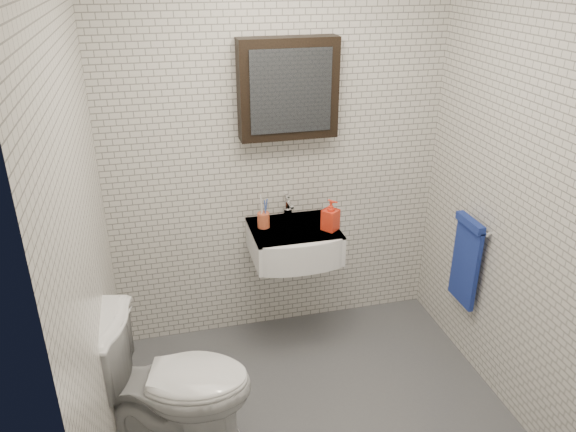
% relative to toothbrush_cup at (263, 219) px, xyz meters
% --- Properties ---
extents(ground, '(2.20, 2.00, 0.01)m').
position_rel_toothbrush_cup_xyz_m(ground, '(0.14, -0.83, -0.90)').
color(ground, '#52545A').
rests_on(ground, ground).
extents(room_shell, '(2.22, 2.02, 2.51)m').
position_rel_toothbrush_cup_xyz_m(room_shell, '(0.14, -0.83, 0.56)').
color(room_shell, silver).
rests_on(room_shell, ground).
extents(washbasin, '(0.55, 0.50, 0.20)m').
position_rel_toothbrush_cup_xyz_m(washbasin, '(0.19, -0.10, -0.15)').
color(washbasin, white).
rests_on(washbasin, room_shell).
extents(faucet, '(0.06, 0.20, 0.15)m').
position_rel_toothbrush_cup_xyz_m(faucet, '(0.19, 0.10, 0.01)').
color(faucet, silver).
rests_on(faucet, washbasin).
extents(mirror_cabinet, '(0.60, 0.15, 0.60)m').
position_rel_toothbrush_cup_xyz_m(mirror_cabinet, '(0.19, 0.10, 0.80)').
color(mirror_cabinet, black).
rests_on(mirror_cabinet, room_shell).
extents(towel_rail, '(0.09, 0.30, 0.58)m').
position_rel_toothbrush_cup_xyz_m(towel_rail, '(1.18, -0.48, -0.18)').
color(towel_rail, silver).
rests_on(towel_rail, room_shell).
extents(toothbrush_cup, '(0.10, 0.10, 0.21)m').
position_rel_toothbrush_cup_xyz_m(toothbrush_cup, '(0.00, 0.00, 0.00)').
color(toothbrush_cup, '#C95532').
rests_on(toothbrush_cup, washbasin).
extents(soap_bottle, '(0.13, 0.13, 0.20)m').
position_rel_toothbrush_cup_xyz_m(soap_bottle, '(0.40, -0.14, 0.05)').
color(soap_bottle, '#E15517').
rests_on(soap_bottle, washbasin).
extents(toilet, '(0.91, 0.65, 0.84)m').
position_rel_toothbrush_cup_xyz_m(toilet, '(-0.66, -0.82, -0.49)').
color(toilet, white).
rests_on(toilet, ground).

